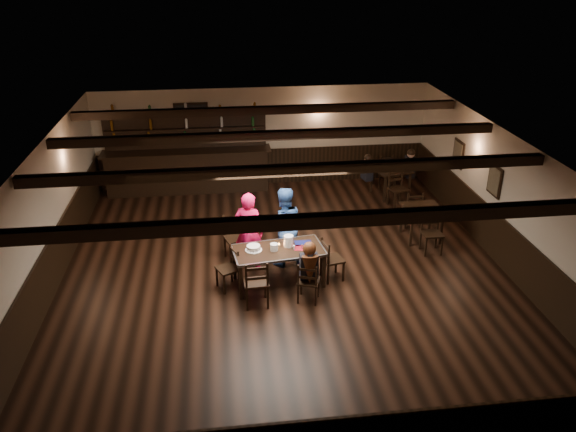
{
  "coord_description": "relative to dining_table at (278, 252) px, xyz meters",
  "views": [
    {
      "loc": [
        -1.16,
        -9.77,
        5.9
      ],
      "look_at": [
        0.08,
        0.2,
        1.18
      ],
      "focal_mm": 35.0,
      "sensor_mm": 36.0,
      "label": 1
    }
  ],
  "objects": [
    {
      "name": "tea_light",
      "position": [
        0.03,
        0.14,
        0.09
      ],
      "size": [
        0.05,
        0.05,
        0.06
      ],
      "color": "#A5A8AD",
      "rests_on": "dining_table"
    },
    {
      "name": "bg_patron_left",
      "position": [
        2.8,
        4.08,
        0.13
      ],
      "size": [
        0.27,
        0.37,
        0.7
      ],
      "color": "black",
      "rests_on": "ground"
    },
    {
      "name": "plate_stack_b",
      "position": [
        0.21,
        0.11,
        0.18
      ],
      "size": [
        0.19,
        0.19,
        0.22
      ],
      "primitive_type": "cylinder",
      "color": "white",
      "rests_on": "dining_table"
    },
    {
      "name": "chair_far_pushed",
      "position": [
        -0.8,
        1.17,
        -0.11
      ],
      "size": [
        0.56,
        0.55,
        0.97
      ],
      "color": "black",
      "rests_on": "ground"
    },
    {
      "name": "plate_stack_a",
      "position": [
        -0.08,
        -0.03,
        0.14
      ],
      "size": [
        0.15,
        0.15,
        0.14
      ],
      "primitive_type": "cylinder",
      "color": "white",
      "rests_on": "dining_table"
    },
    {
      "name": "man_blue",
      "position": [
        0.19,
        0.76,
        0.17
      ],
      "size": [
        0.92,
        0.78,
        1.7
      ],
      "primitive_type": "imported",
      "rotation": [
        0.0,
        0.0,
        3.31
      ],
      "color": "navy",
      "rests_on": "ground"
    },
    {
      "name": "menu_red",
      "position": [
        0.47,
        -0.01,
        0.07
      ],
      "size": [
        0.36,
        0.28,
        0.0
      ],
      "primitive_type": "cube",
      "rotation": [
        0.0,
        0.0,
        -0.16
      ],
      "color": "maroon",
      "rests_on": "dining_table"
    },
    {
      "name": "room_shell",
      "position": [
        0.18,
        0.4,
        1.06
      ],
      "size": [
        9.02,
        10.02,
        2.71
      ],
      "color": "beige",
      "rests_on": "ground"
    },
    {
      "name": "ground",
      "position": [
        0.17,
        0.36,
        -0.68
      ],
      "size": [
        10.0,
        10.0,
        0.0
      ],
      "primitive_type": "plane",
      "color": "black",
      "rests_on": "ground"
    },
    {
      "name": "chair_near_right",
      "position": [
        0.46,
        -0.74,
        -0.2
      ],
      "size": [
        0.48,
        0.47,
        0.82
      ],
      "color": "black",
      "rests_on": "ground"
    },
    {
      "name": "pepper_shaker",
      "position": [
        0.45,
        -0.02,
        0.11
      ],
      "size": [
        0.03,
        0.03,
        0.08
      ],
      "primitive_type": "cylinder",
      "color": "#A5A8AD",
      "rests_on": "dining_table"
    },
    {
      "name": "cake",
      "position": [
        -0.47,
        0.02,
        0.11
      ],
      "size": [
        0.32,
        0.32,
        0.1
      ],
      "color": "white",
      "rests_on": "dining_table"
    },
    {
      "name": "chair_end_left",
      "position": [
        -0.92,
        -0.02,
        -0.19
      ],
      "size": [
        0.5,
        0.51,
        0.84
      ],
      "color": "black",
      "rests_on": "ground"
    },
    {
      "name": "salt_shaker",
      "position": [
        0.3,
        -0.03,
        0.11
      ],
      "size": [
        0.03,
        0.03,
        0.08
      ],
      "primitive_type": "cylinder",
      "color": "silver",
      "rests_on": "dining_table"
    },
    {
      "name": "chair_end_right",
      "position": [
        1.0,
        0.02,
        -0.17
      ],
      "size": [
        0.47,
        0.49,
        0.87
      ],
      "color": "black",
      "rests_on": "ground"
    },
    {
      "name": "bg_patron_right",
      "position": [
        3.98,
        4.17,
        0.16
      ],
      "size": [
        0.25,
        0.38,
        0.76
      ],
      "color": "black",
      "rests_on": "ground"
    },
    {
      "name": "dining_table",
      "position": [
        0.0,
        0.0,
        0.0
      ],
      "size": [
        1.84,
        1.08,
        0.75
      ],
      "color": "black",
      "rests_on": "ground"
    },
    {
      "name": "drink_glass",
      "position": [
        0.25,
        0.18,
        0.13
      ],
      "size": [
        0.07,
        0.07,
        0.11
      ],
      "primitive_type": "cylinder",
      "color": "silver",
      "rests_on": "dining_table"
    },
    {
      "name": "back_table_b",
      "position": [
        3.43,
        4.03,
        -0.03
      ],
      "size": [
        1.06,
        1.06,
        0.75
      ],
      "color": "black",
      "rests_on": "ground"
    },
    {
      "name": "seated_person",
      "position": [
        0.49,
        -0.69,
        0.14
      ],
      "size": [
        0.33,
        0.49,
        0.8
      ],
      "color": "black",
      "rests_on": "ground"
    },
    {
      "name": "menu_blue",
      "position": [
        0.51,
        0.19,
        0.07
      ],
      "size": [
        0.33,
        0.24,
        0.0
      ],
      "primitive_type": "cube",
      "rotation": [
        0.0,
        0.0,
        -0.03
      ],
      "color": "#0E1248",
      "rests_on": "dining_table"
    },
    {
      "name": "woman_pink",
      "position": [
        -0.52,
        0.67,
        0.15
      ],
      "size": [
        0.71,
        0.59,
        1.67
      ],
      "primitive_type": "imported",
      "rotation": [
        0.0,
        0.0,
        2.78
      ],
      "color": "red",
      "rests_on": "ground"
    },
    {
      "name": "chair_near_left",
      "position": [
        -0.48,
        -0.76,
        -0.13
      ],
      "size": [
        0.46,
        0.44,
        0.95
      ],
      "color": "black",
      "rests_on": "ground"
    },
    {
      "name": "bar_counter",
      "position": [
        -1.9,
        5.08,
        0.04
      ],
      "size": [
        4.47,
        0.7,
        2.2
      ],
      "color": "black",
      "rests_on": "ground"
    },
    {
      "name": "back_table_a",
      "position": [
        3.41,
        1.51,
        -0.03
      ],
      "size": [
        0.84,
        0.84,
        0.75
      ],
      "color": "black",
      "rests_on": "ground"
    }
  ]
}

